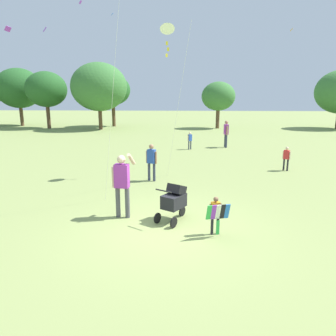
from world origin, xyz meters
TOP-DOWN VIEW (x-y plane):
  - ground_plane at (0.00, 0.00)m, footprint 120.00×120.00m
  - treeline_distant at (-6.35, 24.87)m, footprint 46.14×7.74m
  - child_with_butterfly_kite at (1.17, -0.27)m, footprint 0.57×0.40m
  - person_adult_flyer at (-1.28, 0.73)m, footprint 0.61×0.53m
  - stroller at (0.14, 0.57)m, footprint 0.87×1.07m
  - kite_orange_delta at (-0.30, 5.40)m, footprint 1.20×2.45m
  - distant_kites_cluster at (-5.76, 21.57)m, footprint 25.48×10.59m
  - person_red_shirt at (3.03, 12.86)m, footprint 0.28×0.55m
  - person_sitting_far at (0.71, 11.94)m, footprint 0.28×0.26m
  - person_couple_left at (-0.89, 4.54)m, footprint 0.44×0.30m
  - person_kid_running at (4.92, 6.57)m, footprint 0.29×0.25m

SIDE VIEW (x-z plane):
  - ground_plane at x=0.00m, z-range 0.00..0.00m
  - child_with_butterfly_kite at x=1.17m, z-range 0.09..1.05m
  - stroller at x=0.14m, z-range 0.09..1.12m
  - person_kid_running at x=4.92m, z-range 0.10..1.18m
  - person_sitting_far at x=0.71m, z-range 0.10..1.19m
  - person_couple_left at x=-0.89m, z-range 0.13..1.59m
  - person_red_shirt at x=3.03m, z-range 0.15..1.87m
  - person_adult_flyer at x=-1.28m, z-range 0.14..1.97m
  - treeline_distant at x=-6.35m, z-range 0.62..7.05m
  - kite_orange_delta at x=-0.30m, z-range 2.69..8.66m
  - distant_kites_cluster at x=-5.76m, z-range 6.66..14.49m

